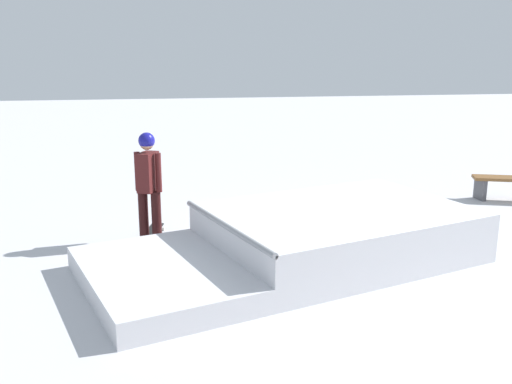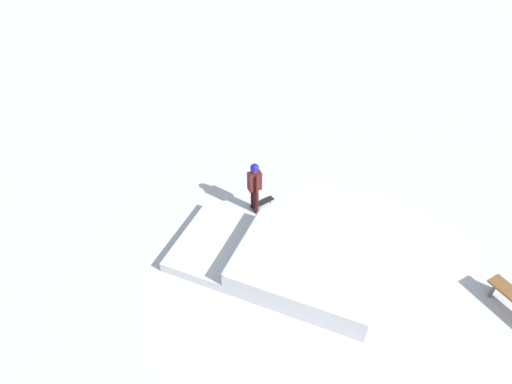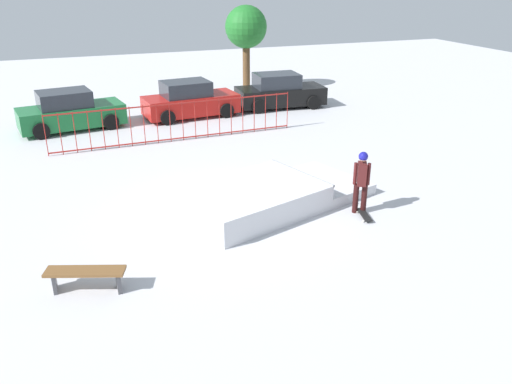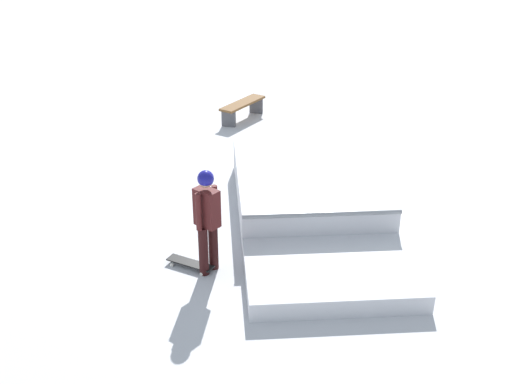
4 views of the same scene
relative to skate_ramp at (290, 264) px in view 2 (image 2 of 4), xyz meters
The scene contains 4 objects.
ground_plane 1.02m from the skate_ramp, behind, with size 60.00×60.00×0.00m, color silver.
skate_ramp is the anchor object (origin of this frame).
skater 2.65m from the skate_ramp, 28.52° to the right, with size 0.40×0.44×1.73m.
skateboard 2.71m from the skate_ramp, 34.75° to the right, with size 0.40×0.82×0.09m.
Camera 2 is at (-3.38, 6.40, 9.50)m, focal length 32.19 mm.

